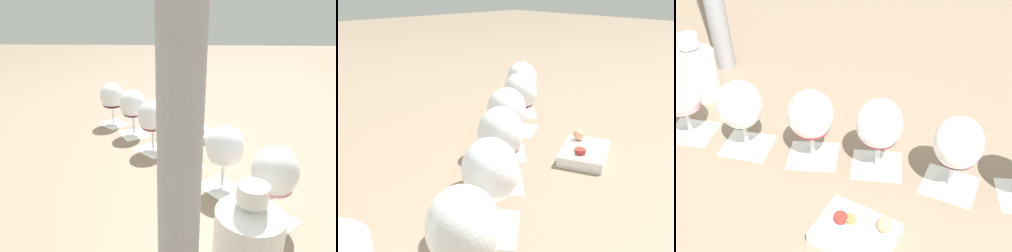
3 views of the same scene
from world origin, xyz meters
The scene contains 13 objects.
ground_plane centered at (0.00, 0.00, 0.00)m, with size 8.00×8.00×0.00m, color #7F6B56.
tasting_card_0 centered at (-0.31, -0.24, 0.00)m, with size 0.15×0.15×0.00m.
tasting_card_1 centered at (-0.18, -0.15, 0.00)m, with size 0.15×0.15×0.00m.
tasting_card_2 centered at (-0.06, -0.04, 0.00)m, with size 0.15×0.15×0.00m.
tasting_card_3 centered at (0.05, 0.05, 0.00)m, with size 0.15×0.15×0.00m.
tasting_card_4 centered at (0.19, 0.14, 0.00)m, with size 0.15×0.14×0.00m.
wine_glass_0 centered at (-0.31, -0.24, 0.11)m, with size 0.10×0.10×0.18m.
wine_glass_1 centered at (-0.18, -0.15, 0.11)m, with size 0.10×0.10×0.18m.
wine_glass_2 centered at (-0.06, -0.04, 0.11)m, with size 0.10×0.10×0.18m.
wine_glass_3 centered at (0.05, 0.05, 0.11)m, with size 0.10×0.10×0.18m.
wine_glass_4 centered at (0.19, 0.14, 0.11)m, with size 0.10×0.10×0.18m.
ceramic_vase centered at (-0.46, -0.16, 0.08)m, with size 0.12×0.12×0.18m.
snack_dish centered at (0.18, -0.10, 0.02)m, with size 0.18×0.16×0.06m.
Camera 3 is at (0.56, -0.40, 0.67)m, focal length 45.00 mm.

